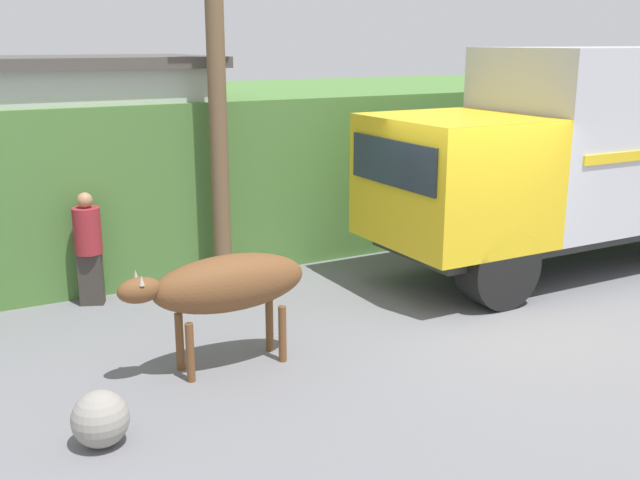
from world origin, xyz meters
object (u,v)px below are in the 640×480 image
cargo_truck (591,150)px  pedestrian_on_hill (88,245)px  utility_pole (218,107)px  roadside_rock (100,419)px  brown_cow (226,285)px

cargo_truck → pedestrian_on_hill: cargo_truck is taller
utility_pole → roadside_rock: (-2.65, -3.75, -2.36)m
brown_cow → utility_pole: size_ratio=0.42×
pedestrian_on_hill → roadside_rock: bearing=101.1°
utility_pole → brown_cow: bearing=-110.6°
brown_cow → roadside_rock: bearing=-140.0°
brown_cow → pedestrian_on_hill: 2.94m
brown_cow → utility_pole: (1.02, 2.72, 1.67)m
utility_pole → roadside_rock: utility_pole is taller
pedestrian_on_hill → roadside_rock: size_ratio=3.03×
brown_cow → roadside_rock: size_ratio=4.06×
cargo_truck → pedestrian_on_hill: 7.67m
brown_cow → utility_pole: utility_pole is taller
utility_pole → cargo_truck: bearing=-18.2°
brown_cow → pedestrian_on_hill: bearing=114.9°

